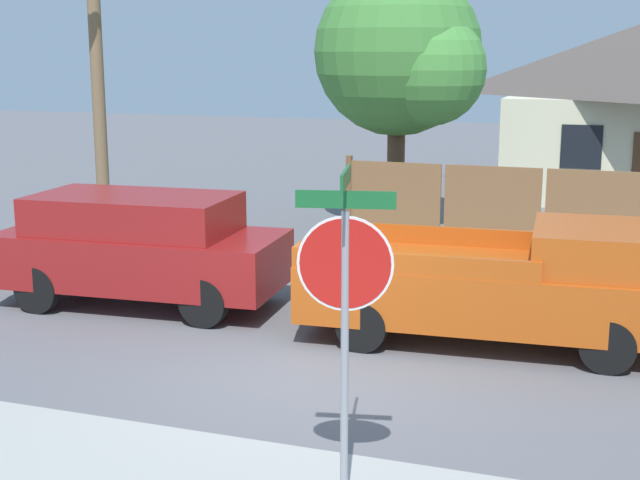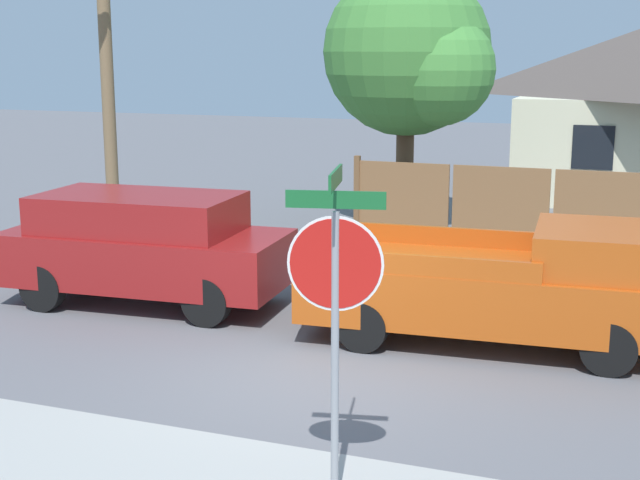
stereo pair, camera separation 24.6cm
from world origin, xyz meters
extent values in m
plane|color=slate|center=(0.00, 0.00, 0.00)|extent=(80.00, 80.00, 0.00)
cube|color=brown|center=(-1.02, 8.26, 0.83)|extent=(1.97, 0.06, 1.66)
cube|color=brown|center=(1.03, 8.26, 0.83)|extent=(1.97, 0.06, 1.66)
cube|color=brown|center=(3.08, 8.26, 0.83)|extent=(1.97, 0.06, 1.66)
cube|color=brown|center=(-2.05, 8.26, 0.88)|extent=(0.12, 0.12, 1.76)
cube|color=black|center=(2.49, 13.26, 1.60)|extent=(1.00, 0.04, 1.10)
cylinder|color=brown|center=(-1.34, 9.55, 1.28)|extent=(0.40, 0.40, 2.55)
sphere|color=#428438|center=(-1.34, 9.55, 3.94)|extent=(3.70, 3.70, 3.70)
sphere|color=#478F3C|center=(-0.51, 9.09, 3.57)|extent=(2.41, 2.41, 2.41)
cylinder|color=brown|center=(-7.24, 6.79, 3.22)|extent=(0.28, 0.28, 6.44)
cube|color=maroon|center=(-3.55, 2.07, 0.76)|extent=(4.55, 2.16, 0.83)
cube|color=maroon|center=(-3.66, 2.06, 1.47)|extent=(3.21, 1.92, 0.59)
cube|color=black|center=(-2.18, 2.16, 1.47)|extent=(0.17, 1.65, 0.50)
cylinder|color=black|center=(-2.23, 2.98, 0.37)|extent=(0.74, 0.22, 0.74)
cylinder|color=black|center=(-2.12, 1.34, 0.37)|extent=(0.74, 0.22, 0.74)
cylinder|color=black|center=(-4.97, 2.81, 0.37)|extent=(0.74, 0.22, 0.74)
cylinder|color=black|center=(-4.87, 1.16, 0.37)|extent=(0.74, 0.22, 0.74)
cube|color=#B74C14|center=(1.88, 2.07, 0.72)|extent=(5.20, 2.36, 0.78)
cube|color=#B74C14|center=(3.27, 2.16, 1.40)|extent=(1.74, 1.98, 0.57)
cube|color=#B74C14|center=(0.96, 2.98, 1.25)|extent=(3.19, 0.29, 0.27)
cube|color=#B74C14|center=(1.08, 1.05, 1.25)|extent=(3.19, 0.29, 0.27)
cube|color=#B74C14|center=(-0.61, 1.91, 1.25)|extent=(0.21, 1.94, 0.27)
cylinder|color=black|center=(3.39, 3.08, 0.35)|extent=(0.70, 0.22, 0.70)
cylinder|color=black|center=(3.51, 1.26, 0.35)|extent=(0.70, 0.22, 0.70)
cylinder|color=black|center=(0.25, 2.88, 0.35)|extent=(0.70, 0.22, 0.70)
cylinder|color=black|center=(0.37, 1.06, 0.35)|extent=(0.70, 0.22, 0.70)
cylinder|color=gray|center=(1.37, -2.93, 1.33)|extent=(0.07, 0.07, 2.65)
cylinder|color=red|center=(1.37, -2.93, 2.20)|extent=(0.77, 0.19, 0.78)
cylinder|color=white|center=(1.37, -2.93, 2.20)|extent=(0.81, 0.19, 0.83)
cube|color=#19602D|center=(1.37, -2.93, 2.75)|extent=(0.83, 0.20, 0.15)
cube|color=#19602D|center=(1.37, -2.93, 2.93)|extent=(0.19, 0.75, 0.15)
camera|label=1|loc=(3.56, -9.93, 3.98)|focal=50.00mm
camera|label=2|loc=(3.79, -9.85, 3.98)|focal=50.00mm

